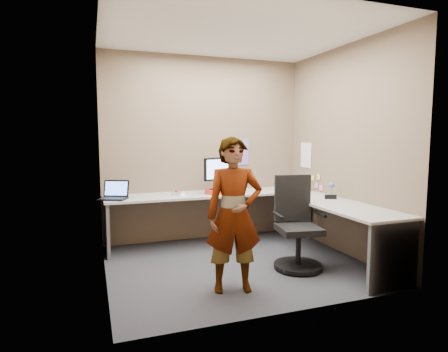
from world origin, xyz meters
name	(u,v)px	position (x,y,z in m)	size (l,w,h in m)	color
ground	(237,264)	(0.00, 0.00, 0.00)	(3.00, 3.00, 0.00)	#28282D
wall_back	(205,149)	(0.00, 1.30, 1.35)	(3.00, 3.00, 0.00)	brown
wall_right	(344,151)	(1.50, 0.00, 1.35)	(2.70, 2.70, 0.00)	brown
wall_left	(102,154)	(-1.50, 0.00, 1.35)	(2.70, 2.70, 0.00)	brown
ceiling	(237,33)	(0.00, 0.00, 2.70)	(3.00, 3.00, 0.00)	white
desk	(257,208)	(0.44, 0.39, 0.59)	(2.98, 2.58, 0.73)	#A6A6A6
paper_ream	(218,192)	(0.06, 0.88, 0.76)	(0.30, 0.22, 0.06)	red
monitor	(217,171)	(0.06, 0.89, 1.06)	(0.45, 0.24, 0.45)	black
laptop	(115,194)	(-1.34, 0.91, 0.79)	(0.42, 0.39, 0.24)	black
trackball_mouse	(176,193)	(-0.52, 0.95, 0.76)	(0.12, 0.08, 0.07)	#B7B7BC
origami	(183,194)	(-0.45, 0.86, 0.76)	(0.10, 0.10, 0.06)	white
stapler	(331,197)	(1.30, -0.02, 0.76)	(0.15, 0.04, 0.06)	black
flower	(332,188)	(1.32, -0.01, 0.87)	(0.07, 0.07, 0.22)	brown
calendar_purple	(239,152)	(0.55, 1.29, 1.30)	(0.30, 0.01, 0.40)	#846BB7
calendar_white	(306,155)	(1.49, 0.90, 1.25)	(0.01, 0.28, 0.38)	white
sticky_note_a	(319,177)	(1.49, 0.55, 0.95)	(0.01, 0.07, 0.07)	#F2E059
sticky_note_b	(316,185)	(1.49, 0.60, 0.82)	(0.01, 0.07, 0.07)	pink
sticky_note_c	(321,188)	(1.49, 0.48, 0.80)	(0.01, 0.07, 0.07)	pink
sticky_note_d	(313,178)	(1.49, 0.70, 0.92)	(0.01, 0.07, 0.07)	#F2E059
office_chair	(297,231)	(0.63, -0.32, 0.43)	(0.58, 0.56, 1.06)	black
person	(234,215)	(-0.30, -0.69, 0.77)	(0.56, 0.37, 1.53)	#999399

